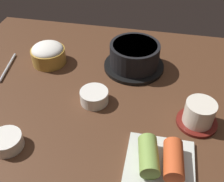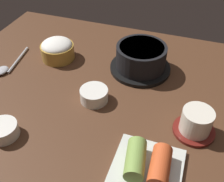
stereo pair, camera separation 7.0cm
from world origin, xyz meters
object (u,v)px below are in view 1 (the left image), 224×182
at_px(banchan_cup_center, 94,96).
at_px(side_bowl_near, 7,141).
at_px(kimchi_plate, 160,161).
at_px(tea_cup_with_saucer, 199,114).
at_px(rice_bowl, 48,53).
at_px(stone_pot, 134,56).

distance_m(banchan_cup_center, side_bowl_near, 0.24).
distance_m(banchan_cup_center, kimchi_plate, 0.25).
distance_m(tea_cup_with_saucer, kimchi_plate, 0.16).
xyz_separation_m(rice_bowl, side_bowl_near, (0.03, -0.33, -0.02)).
distance_m(rice_bowl, kimchi_plate, 0.49).
xyz_separation_m(tea_cup_with_saucer, side_bowl_near, (-0.42, -0.16, -0.01)).
height_order(rice_bowl, banchan_cup_center, rice_bowl).
relative_size(tea_cup_with_saucer, banchan_cup_center, 1.33).
xyz_separation_m(tea_cup_with_saucer, banchan_cup_center, (-0.27, 0.03, -0.01)).
xyz_separation_m(tea_cup_with_saucer, kimchi_plate, (-0.08, -0.14, -0.01)).
bearing_deg(banchan_cup_center, stone_pot, 64.99).
bearing_deg(rice_bowl, banchan_cup_center, -38.66).
distance_m(rice_bowl, tea_cup_with_saucer, 0.48).
distance_m(stone_pot, side_bowl_near, 0.43).
height_order(tea_cup_with_saucer, banchan_cup_center, tea_cup_with_saucer).
relative_size(stone_pot, banchan_cup_center, 2.46).
xyz_separation_m(rice_bowl, banchan_cup_center, (0.19, -0.15, -0.01)).
bearing_deg(kimchi_plate, banchan_cup_center, 137.88).
distance_m(tea_cup_with_saucer, banchan_cup_center, 0.27).
height_order(tea_cup_with_saucer, side_bowl_near, tea_cup_with_saucer).
xyz_separation_m(stone_pot, banchan_cup_center, (-0.08, -0.18, -0.02)).
height_order(stone_pot, banchan_cup_center, stone_pot).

